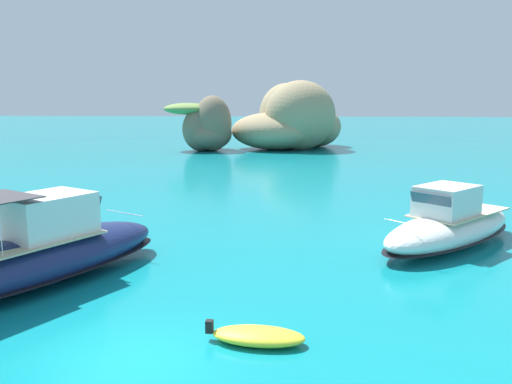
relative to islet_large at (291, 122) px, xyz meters
name	(u,v)px	position (x,y,z in m)	size (l,w,h in m)	color
ground_plane	(142,359)	(-3.23, -59.77, -3.69)	(400.00, 400.00, 0.00)	#0F7F89
islet_large	(291,122)	(0.00, 0.00, 0.00)	(17.05, 16.50, 9.25)	#9E8966
islet_small	(206,128)	(-11.16, -3.96, -0.68)	(9.76, 9.52, 7.24)	#756651
motorboat_white	(450,226)	(7.85, -48.36, -2.72)	(8.96, 9.08, 2.89)	white
motorboat_navy	(38,254)	(-8.66, -54.49, -2.59)	(8.31, 11.26, 3.46)	navy
dinghy_tender	(258,336)	(-0.25, -58.68, -3.46)	(2.84, 1.31, 0.58)	yellow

